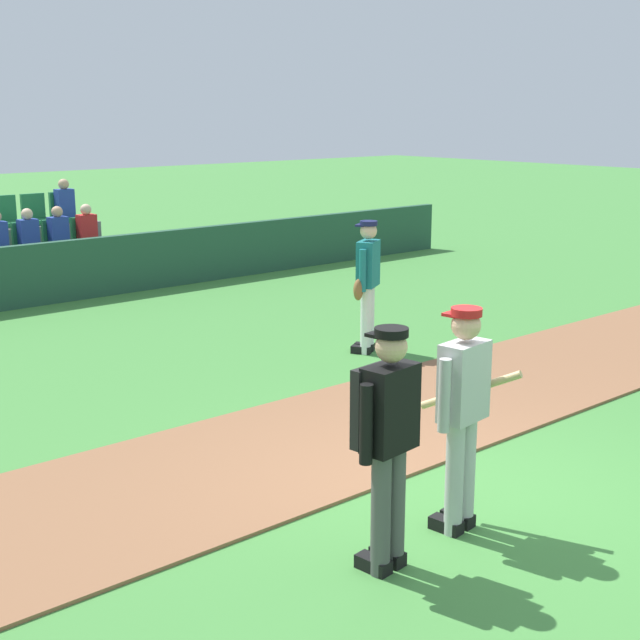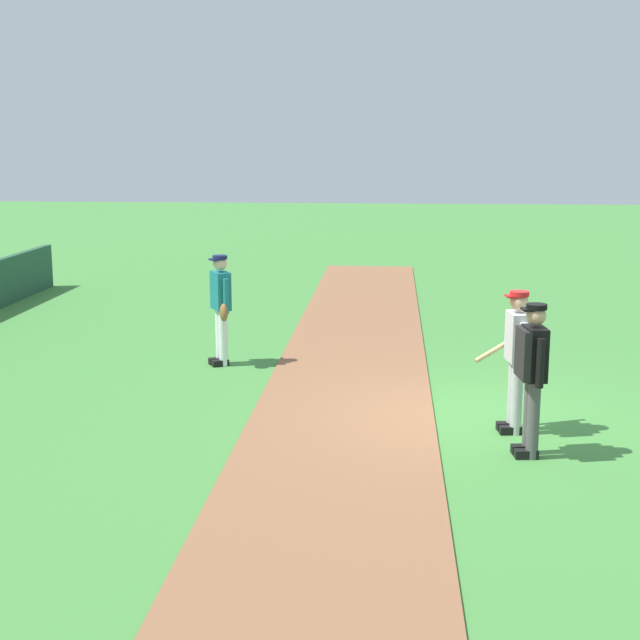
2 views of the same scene
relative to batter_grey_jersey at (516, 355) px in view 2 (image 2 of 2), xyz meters
The scene contains 5 objects.
ground_plane 1.16m from the batter_grey_jersey, 42.04° to the left, with size 80.00×80.00×0.00m, color #42843A.
infield_dirt_path 2.38m from the batter_grey_jersey, 77.58° to the left, with size 28.00×2.37×0.03m, color brown.
batter_grey_jersey is the anchor object (origin of this frame).
umpire_home_plate 0.86m from the batter_grey_jersey, behind, with size 0.59×0.34×1.76m.
runner_teal_jersey 5.19m from the batter_grey_jersey, 54.17° to the left, with size 0.64×0.43×1.76m.
Camera 2 is at (-11.21, 1.10, 3.53)m, focal length 50.44 mm.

